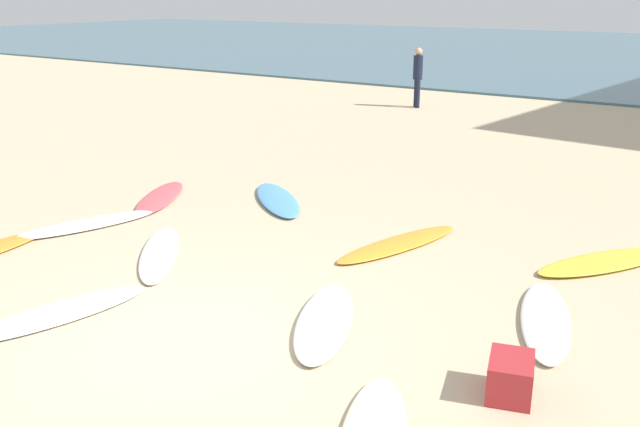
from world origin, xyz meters
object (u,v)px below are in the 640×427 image
(beachgoer_near, at_px, (418,74))
(beach_cooler, at_px, (510,377))
(surfboard_2, at_px, (59,313))
(surfboard_4, at_px, (277,199))
(surfboard_0, at_px, (399,244))
(surfboard_7, at_px, (604,262))
(surfboard_1, at_px, (160,253))
(surfboard_3, at_px, (325,321))
(surfboard_6, at_px, (160,197))
(surfboard_10, at_px, (87,224))
(surfboard_9, at_px, (546,320))

(beachgoer_near, xyz_separation_m, beach_cooler, (7.83, -13.83, -0.81))
(surfboard_2, relative_size, surfboard_4, 0.98)
(surfboard_0, height_order, surfboard_7, surfboard_7)
(surfboard_1, xyz_separation_m, surfboard_7, (5.02, 2.97, 0.01))
(beach_cooler, bearing_deg, surfboard_1, 172.32)
(surfboard_0, xyz_separation_m, surfboard_4, (-2.69, 0.75, 0.01))
(surfboard_0, relative_size, surfboard_7, 1.07)
(surfboard_0, height_order, surfboard_3, surfboard_3)
(surfboard_3, bearing_deg, surfboard_2, -175.81)
(surfboard_6, bearing_deg, surfboard_2, -87.11)
(surfboard_6, bearing_deg, surfboard_10, -114.09)
(surfboard_2, xyz_separation_m, surfboard_3, (2.52, 1.44, 0.01))
(surfboard_2, xyz_separation_m, surfboard_4, (-0.64, 4.76, 0.01))
(surfboard_2, relative_size, beachgoer_near, 1.17)
(surfboard_3, xyz_separation_m, surfboard_6, (-4.91, 2.32, -0.01))
(surfboard_3, height_order, surfboard_6, surfboard_3)
(beach_cooler, bearing_deg, beachgoer_near, 119.50)
(beach_cooler, bearing_deg, surfboard_3, 173.96)
(surfboard_9, bearing_deg, beach_cooler, 77.05)
(surfboard_3, xyz_separation_m, beach_cooler, (2.09, -0.22, 0.14))
(surfboard_4, distance_m, surfboard_6, 2.01)
(surfboard_0, xyz_separation_m, surfboard_3, (0.48, -2.56, 0.01))
(surfboard_2, height_order, surfboard_3, surfboard_3)
(surfboard_1, xyz_separation_m, beach_cooler, (5.06, -0.68, 0.14))
(surfboard_1, bearing_deg, surfboard_6, -84.51)
(beachgoer_near, relative_size, beach_cooler, 3.42)
(surfboard_1, distance_m, surfboard_6, 2.69)
(surfboard_3, distance_m, surfboard_10, 4.81)
(surfboard_1, height_order, beach_cooler, beach_cooler)
(surfboard_3, bearing_deg, surfboard_7, 33.56)
(surfboard_0, relative_size, surfboard_9, 1.13)
(surfboard_1, relative_size, beachgoer_near, 1.23)
(surfboard_6, bearing_deg, surfboard_4, 0.09)
(surfboard_3, distance_m, surfboard_9, 2.36)
(surfboard_7, xyz_separation_m, beach_cooler, (0.04, -3.65, 0.13))
(surfboard_4, xyz_separation_m, surfboard_7, (5.22, 0.12, -0.00))
(surfboard_6, xyz_separation_m, surfboard_10, (0.15, -1.64, 0.00))
(surfboard_9, bearing_deg, surfboard_6, -26.85)
(beach_cooler, bearing_deg, surfboard_0, 132.67)
(surfboard_0, distance_m, beach_cooler, 3.79)
(surfboard_0, relative_size, surfboard_10, 1.06)
(surfboard_3, bearing_deg, beachgoer_near, 87.29)
(surfboard_7, bearing_deg, surfboard_10, -126.19)
(surfboard_3, height_order, beachgoer_near, beachgoer_near)
(surfboard_6, relative_size, beachgoer_near, 1.15)
(surfboard_1, xyz_separation_m, beachgoer_near, (-2.77, 13.15, 0.96))
(surfboard_0, bearing_deg, beachgoer_near, -49.27)
(surfboard_10, bearing_deg, beach_cooler, -169.80)
(surfboard_7, bearing_deg, beachgoer_near, 159.25)
(surfboard_3, relative_size, surfboard_6, 0.95)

